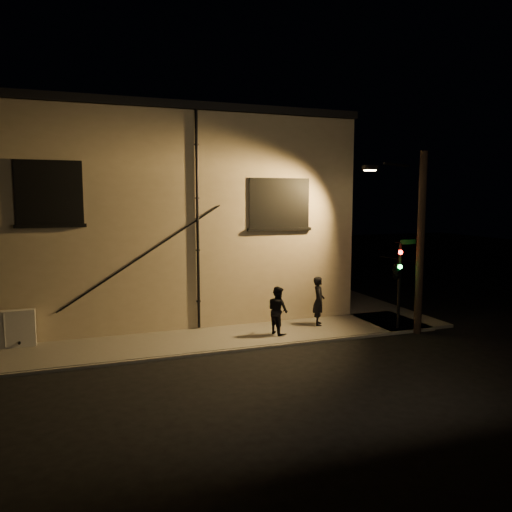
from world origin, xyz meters
name	(u,v)px	position (x,y,z in m)	size (l,w,h in m)	color
ground	(269,348)	(0.00, 0.00, 0.00)	(90.00, 90.00, 0.00)	black
sidewalk	(259,315)	(1.22, 4.39, 0.06)	(21.00, 16.00, 0.12)	#5D5A54
building	(145,214)	(-3.00, 8.99, 4.40)	(16.20, 12.23, 8.80)	tan
utility_cabinet	(5,329)	(-8.60, 2.70, 0.76)	(1.94, 0.33, 1.28)	beige
pedestrian_a	(319,301)	(2.86, 1.84, 1.10)	(0.72, 0.47, 1.96)	black
pedestrian_b	(278,310)	(0.81, 1.17, 1.02)	(0.88, 0.68, 1.80)	black
traffic_signal	(397,270)	(5.37, 0.23, 2.46)	(1.28, 2.05, 3.48)	black
streetlamp_pole	(417,238)	(5.99, -0.12, 3.70)	(2.02, 1.38, 6.94)	black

